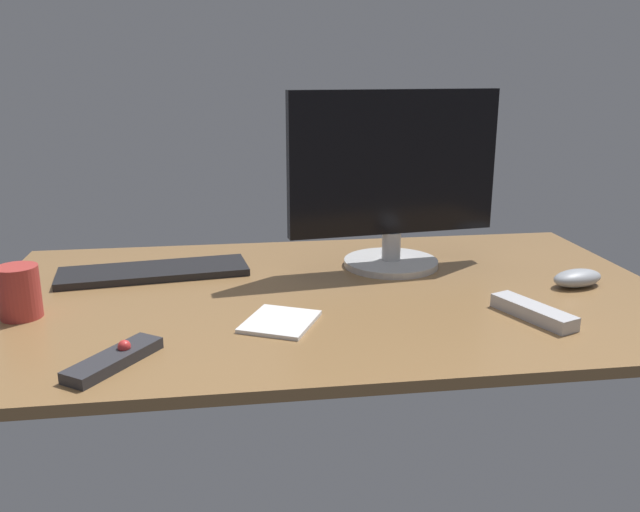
# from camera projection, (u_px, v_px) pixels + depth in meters

# --- Properties ---
(desk) EXTENTS (1.40, 0.84, 0.02)m
(desk) POSITION_uv_depth(u_px,v_px,m) (330.00, 296.00, 1.37)
(desk) COLOR olive
(desk) RESTS_ON ground
(monitor) EXTENTS (0.49, 0.22, 0.40)m
(monitor) POSITION_uv_depth(u_px,v_px,m) (393.00, 179.00, 1.49)
(monitor) COLOR silver
(monitor) RESTS_ON desk
(keyboard) EXTENTS (0.43, 0.19, 0.02)m
(keyboard) POSITION_uv_depth(u_px,v_px,m) (154.00, 272.00, 1.48)
(keyboard) COLOR black
(keyboard) RESTS_ON desk
(computer_mouse) EXTENTS (0.13, 0.09, 0.04)m
(computer_mouse) POSITION_uv_depth(u_px,v_px,m) (577.00, 278.00, 1.40)
(computer_mouse) COLOR #999EA5
(computer_mouse) RESTS_ON desk
(media_remote) EXTENTS (0.14, 0.17, 0.03)m
(media_remote) POSITION_uv_depth(u_px,v_px,m) (114.00, 359.00, 1.03)
(media_remote) COLOR #2D2D33
(media_remote) RESTS_ON desk
(tv_remote) EXTENTS (0.11, 0.18, 0.03)m
(tv_remote) POSITION_uv_depth(u_px,v_px,m) (533.00, 312.00, 1.22)
(tv_remote) COLOR #B7B7BC
(tv_remote) RESTS_ON desk
(coffee_mug) EXTENTS (0.08, 0.08, 0.10)m
(coffee_mug) POSITION_uv_depth(u_px,v_px,m) (19.00, 292.00, 1.22)
(coffee_mug) COLOR #B23833
(coffee_mug) RESTS_ON desk
(notepad) EXTENTS (0.16, 0.17, 0.01)m
(notepad) POSITION_uv_depth(u_px,v_px,m) (280.00, 322.00, 1.20)
(notepad) COLOR white
(notepad) RESTS_ON desk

